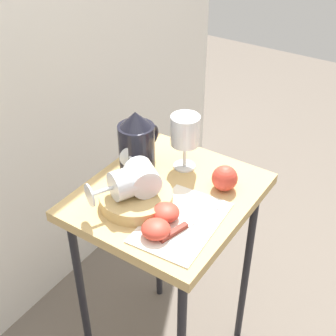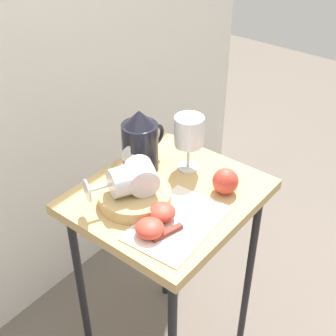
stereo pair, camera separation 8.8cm
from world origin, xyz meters
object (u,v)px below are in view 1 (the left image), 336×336
Objects in this scene: pitcher at (137,147)px; wine_glass_tipped_near at (125,183)px; wine_glass_tipped_far at (142,177)px; knife at (185,226)px; apple_half_right at (166,212)px; apple_whole at (225,178)px; table at (168,217)px; apple_half_left at (156,229)px; basket_tray at (136,198)px; wine_glass_upright at (185,133)px.

wine_glass_tipped_near is at bearing -153.72° from pitcher.
knife is (-0.04, -0.15, -0.07)m from wine_glass_tipped_far.
apple_half_right is 1.00× the size of apple_whole.
apple_half_left is at bearing -155.92° from table.
apple_half_right is at bearing -109.38° from wine_glass_tipped_far.
apple_half_left is (-0.10, -0.11, -0.05)m from wine_glass_tipped_far.
apple_half_left reaches higher than basket_tray.
wine_glass_tipped_near is 2.22× the size of apple_half_right.
table is 0.21m from apple_half_left.
wine_glass_tipped_far is 0.11m from apple_half_right.
apple_whole reaches higher than basket_tray.
basket_tray is 0.86× the size of knife.
knife is at bearing -86.48° from wine_glass_tipped_near.
wine_glass_tipped_near is 0.71× the size of knife.
wine_glass_tipped_far reaches higher than apple_whole.
table is at bearing 129.26° from apple_whole.
wine_glass_tipped_far reaches higher than apple_half_right.
knife is (-0.10, -0.11, 0.10)m from table.
pitcher is 0.26m from apple_whole.
wine_glass_upright is at bearing -3.78° from wine_glass_tipped_far.
basket_tray is at bearing 175.48° from wine_glass_upright.
wine_glass_tipped_near reaches higher than apple_half_right.
wine_glass_upright is at bearing -4.52° from basket_tray.
wine_glass_tipped_far reaches higher than basket_tray.
apple_half_left is (-0.08, -0.12, 0.01)m from basket_tray.
apple_half_right reaches higher than basket_tray.
wine_glass_upright reaches higher than knife.
wine_glass_tipped_far is 2.28× the size of apple_whole.
apple_half_left is at bearing -166.99° from apple_half_right.
apple_whole is (0.26, -0.05, 0.01)m from apple_half_left.
wine_glass_upright is 0.19m from wine_glass_tipped_far.
wine_glass_upright reaches higher than basket_tray.
apple_half_right is (-0.14, -0.19, -0.05)m from pitcher.
wine_glass_tipped_near is at bearing 93.52° from knife.
wine_glass_tipped_far is 2.28× the size of apple_half_left.
wine_glass_tipped_near is (-0.02, 0.01, 0.06)m from basket_tray.
pitcher is at bearing 53.90° from apple_half_right.
apple_half_left is (-0.16, -0.07, 0.11)m from table.
table is 0.18m from knife.
wine_glass_upright is at bearing 78.66° from apple_whole.
pitcher is (0.13, 0.09, 0.06)m from basket_tray.
wine_glass_tipped_near is 0.27m from apple_whole.
wine_glass_upright is 0.32m from apple_half_left.
basket_tray is 0.16m from knife.
wine_glass_tipped_near reaches higher than table.
wine_glass_tipped_far is at bearing 48.66° from apple_half_left.
table is at bearing 24.08° from apple_half_left.
apple_whole is (0.06, -0.25, -0.04)m from pitcher.
wine_glass_upright is 1.03× the size of wine_glass_tipped_far.
wine_glass_tipped_near is at bearing 68.33° from apple_half_left.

